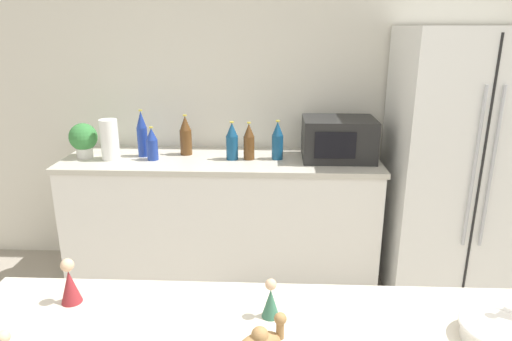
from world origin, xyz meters
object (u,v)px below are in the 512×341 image
at_px(refrigerator, 457,165).
at_px(back_bottle_4, 249,142).
at_px(microwave, 338,139).
at_px(paper_towel_roll, 110,140).
at_px(back_bottle_5, 232,141).
at_px(potted_plant, 83,139).
at_px(wise_man_figurine_blue, 271,301).
at_px(back_bottle_2, 142,134).
at_px(back_bottle_1, 277,141).
at_px(back_bottle_0, 152,144).
at_px(fruit_bowl, 497,331).
at_px(back_bottle_3, 186,136).
at_px(wise_man_figurine_purple, 70,284).

height_order(refrigerator, back_bottle_4, refrigerator).
xyz_separation_m(microwave, back_bottle_4, (-0.60, -0.04, -0.02)).
xyz_separation_m(paper_towel_roll, microwave, (1.54, 0.08, 0.00)).
height_order(paper_towel_roll, back_bottle_5, paper_towel_roll).
distance_m(potted_plant, wise_man_figurine_blue, 2.33).
bearing_deg(back_bottle_4, back_bottle_2, 176.38).
bearing_deg(wise_man_figurine_blue, paper_towel_roll, 120.45).
distance_m(microwave, back_bottle_1, 0.41).
bearing_deg(wise_man_figurine_blue, back_bottle_2, 114.77).
xyz_separation_m(back_bottle_0, back_bottle_2, (-0.09, 0.09, 0.05)).
bearing_deg(potted_plant, fruit_bowl, -46.93).
bearing_deg(fruit_bowl, potted_plant, 133.07).
distance_m(back_bottle_0, wise_man_figurine_blue, 2.06).
relative_size(back_bottle_2, back_bottle_3, 1.15).
bearing_deg(wise_man_figurine_purple, fruit_bowl, -6.00).
xyz_separation_m(back_bottle_3, fruit_bowl, (1.19, -2.11, 0.01)).
relative_size(potted_plant, back_bottle_3, 0.84).
relative_size(fruit_bowl, wise_man_figurine_purple, 1.36).
bearing_deg(microwave, wise_man_figurine_purple, -117.54).
bearing_deg(back_bottle_3, refrigerator, -4.66).
distance_m(refrigerator, back_bottle_3, 1.85).
xyz_separation_m(back_bottle_2, back_bottle_4, (0.74, -0.05, -0.03)).
distance_m(potted_plant, back_bottle_0, 0.49).
relative_size(back_bottle_1, back_bottle_3, 0.94).
bearing_deg(back_bottle_4, paper_towel_roll, -177.60).
height_order(back_bottle_1, wise_man_figurine_purple, back_bottle_1).
height_order(back_bottle_1, fruit_bowl, back_bottle_1).
bearing_deg(wise_man_figurine_purple, microwave, 62.46).
xyz_separation_m(back_bottle_1, back_bottle_5, (-0.31, -0.02, -0.00)).
bearing_deg(potted_plant, refrigerator, -1.06).
bearing_deg(refrigerator, paper_towel_roll, 179.84).
distance_m(back_bottle_3, fruit_bowl, 2.42).
relative_size(back_bottle_5, wise_man_figurine_purple, 1.92).
bearing_deg(paper_towel_roll, refrigerator, -0.16).
bearing_deg(back_bottle_5, fruit_bowl, -66.96).
relative_size(refrigerator, back_bottle_3, 6.23).
bearing_deg(potted_plant, back_bottle_2, 6.61).
distance_m(paper_towel_roll, back_bottle_2, 0.22).
bearing_deg(back_bottle_3, fruit_bowl, -60.63).
relative_size(back_bottle_0, fruit_bowl, 1.23).
bearing_deg(paper_towel_roll, back_bottle_4, 2.40).
bearing_deg(back_bottle_1, back_bottle_4, -175.63).
xyz_separation_m(refrigerator, back_bottle_5, (-1.50, 0.04, 0.14)).
height_order(potted_plant, back_bottle_2, back_bottle_2).
height_order(back_bottle_1, wise_man_figurine_blue, back_bottle_1).
bearing_deg(microwave, back_bottle_2, 179.63).
distance_m(back_bottle_3, back_bottle_5, 0.35).
bearing_deg(fruit_bowl, back_bottle_3, 119.37).
distance_m(refrigerator, back_bottle_0, 2.04).
bearing_deg(wise_man_figurine_blue, wise_man_figurine_purple, 175.58).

